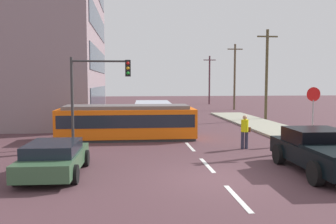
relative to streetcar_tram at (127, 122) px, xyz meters
name	(u,v)px	position (x,y,z in m)	size (l,w,h in m)	color
ground_plane	(179,135)	(3.20, 1.16, -1.02)	(120.00, 120.00, 0.00)	#503339
sidewalk_curb_right	(317,143)	(10.00, -2.84, -0.95)	(3.20, 36.00, 0.14)	#A09E89
lane_stripe_0	(237,198)	(3.20, -10.84, -1.01)	(0.16, 2.40, 0.01)	silver
lane_stripe_1	(207,165)	(3.20, -6.84, -1.01)	(0.16, 2.40, 0.01)	silver
lane_stripe_2	(190,147)	(3.20, -2.84, -1.01)	(0.16, 2.40, 0.01)	silver
lane_stripe_3	(170,126)	(3.20, 6.00, -1.01)	(0.16, 2.40, 0.01)	silver
lane_stripe_4	(163,118)	(3.20, 12.00, -1.01)	(0.16, 2.40, 0.01)	silver
streetcar_tram	(127,122)	(0.00, 0.00, 0.00)	(7.83, 2.62, 1.97)	orange
city_bus	(153,112)	(1.84, 5.64, 0.03)	(2.70, 5.10, 1.83)	#ACB2C0
pedestrian_crossing	(245,130)	(5.80, -3.62, -0.07)	(0.51, 0.36, 1.67)	#312F43
pickup_truck_parked	(322,151)	(7.09, -8.41, -0.22)	(2.39, 5.06, 1.55)	black
parked_sedan_near	(54,158)	(-2.51, -7.70, -0.39)	(2.12, 4.16, 1.19)	#38593B
parked_sedan_mid	(94,121)	(-2.28, 3.96, -0.39)	(1.99, 4.20, 1.19)	silver
parked_sedan_far	(106,114)	(-1.86, 9.72, -0.39)	(2.04, 4.10, 1.19)	maroon
stop_sign	(313,103)	(9.99, -2.36, 1.18)	(0.76, 0.07, 2.88)	gray
traffic_light_mast	(97,83)	(-1.47, -2.09, 2.21)	(3.04, 0.33, 4.55)	#333333
utility_pole_mid	(267,73)	(11.93, 9.18, 3.05)	(1.80, 0.24, 7.77)	#4D452B
utility_pole_far	(235,76)	(12.56, 20.64, 3.04)	(1.80, 0.24, 7.75)	brown
utility_pole_distant	(209,79)	(11.87, 30.99, 2.71)	(1.80, 0.24, 7.10)	#56333C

